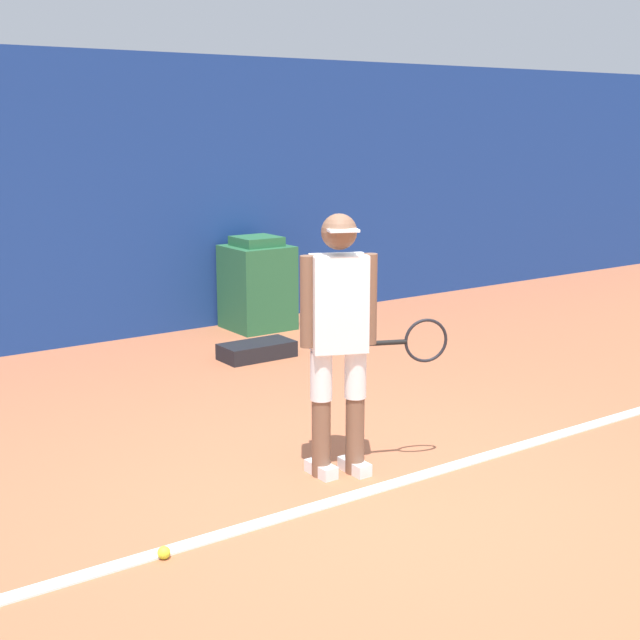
{
  "coord_description": "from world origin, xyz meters",
  "views": [
    {
      "loc": [
        -3.12,
        -3.95,
        2.2
      ],
      "look_at": [
        0.05,
        0.56,
        0.97
      ],
      "focal_mm": 50.0,
      "sensor_mm": 36.0,
      "label": 1
    }
  ],
  "objects": [
    {
      "name": "back_wall",
      "position": [
        0.0,
        4.6,
        1.44
      ],
      "size": [
        24.0,
        0.1,
        2.88
      ],
      "color": "navy",
      "rests_on": "ground_plane"
    },
    {
      "name": "equipment_bag",
      "position": [
        1.11,
        3.1,
        0.08
      ],
      "size": [
        0.7,
        0.36,
        0.15
      ],
      "color": "black",
      "rests_on": "ground_plane"
    },
    {
      "name": "tennis_ball",
      "position": [
        -1.35,
        -0.04,
        0.03
      ],
      "size": [
        0.07,
        0.07,
        0.07
      ],
      "color": "#D1E533",
      "rests_on": "ground_plane"
    },
    {
      "name": "court_baseline",
      "position": [
        0.0,
        0.02,
        0.01
      ],
      "size": [
        21.6,
        0.1,
        0.01
      ],
      "color": "white",
      "rests_on": "ground_plane"
    },
    {
      "name": "ground_plane",
      "position": [
        0.0,
        0.0,
        0.0
      ],
      "size": [
        24.0,
        24.0,
        0.0
      ],
      "primitive_type": "plane",
      "color": "#B76642"
    },
    {
      "name": "tennis_player",
      "position": [
        0.06,
        0.35,
        0.93
      ],
      "size": [
        0.89,
        0.45,
        1.66
      ],
      "rotation": [
        0.0,
        0.0,
        -0.4
      ],
      "color": "brown",
      "rests_on": "ground_plane"
    },
    {
      "name": "covered_chair",
      "position": [
        1.77,
        4.18,
        0.48
      ],
      "size": [
        0.65,
        0.64,
        1.0
      ],
      "color": "#28663D",
      "rests_on": "ground_plane"
    }
  ]
}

